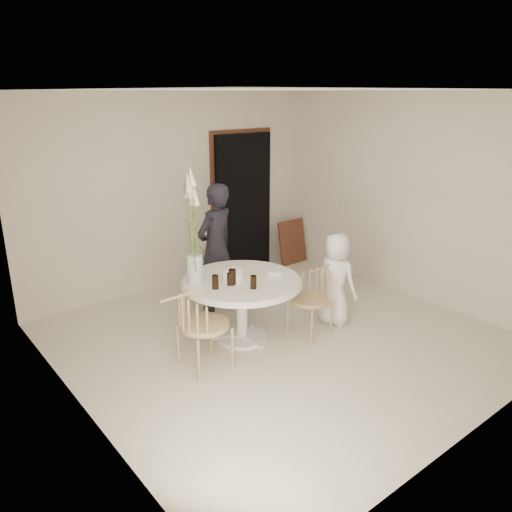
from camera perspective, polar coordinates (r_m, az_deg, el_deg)
ground at (r=5.81m, az=2.72°, el=-9.30°), size 4.50×4.50×0.00m
room_shell at (r=5.26m, az=2.98°, el=6.56°), size 4.50×4.50×4.50m
doorway at (r=7.75m, az=-1.49°, el=6.06°), size 1.00×0.10×2.10m
door_trim at (r=7.77m, az=-1.68°, el=6.54°), size 1.12×0.03×2.22m
table at (r=5.52m, az=-1.64°, el=-3.75°), size 1.33×1.33×0.73m
picture_frame at (r=8.17m, az=4.17°, el=1.61°), size 0.54×0.17×0.71m
chair_far at (r=6.44m, az=-5.60°, el=-1.63°), size 0.46×0.49×0.78m
chair_right at (r=5.81m, az=6.96°, el=-3.92°), size 0.49×0.46×0.78m
chair_left at (r=4.96m, az=-7.15°, el=-7.25°), size 0.53×0.50×0.87m
girl at (r=6.31m, az=-4.62°, el=0.96°), size 0.68×0.53×1.63m
boy at (r=6.02m, az=9.13°, el=-2.63°), size 0.40×0.57×1.12m
birthday_cake at (r=5.42m, az=-2.66°, el=-2.27°), size 0.23×0.23×0.16m
cola_tumbler_a at (r=5.30m, az=-2.73°, el=-2.40°), size 0.09×0.09×0.17m
cola_tumbler_b at (r=5.19m, az=-0.29°, el=-3.00°), size 0.07×0.07×0.14m
cola_tumbler_c at (r=5.20m, az=-4.68°, el=-2.98°), size 0.08×0.08×0.15m
cola_tumbler_d at (r=5.30m, az=-3.02°, el=-2.65°), size 0.07×0.07×0.13m
plate_stack at (r=5.62m, az=2.16°, el=-1.82°), size 0.23×0.23×0.05m
flower_vase at (r=5.25m, az=-7.15°, el=2.30°), size 0.17×0.17×1.26m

